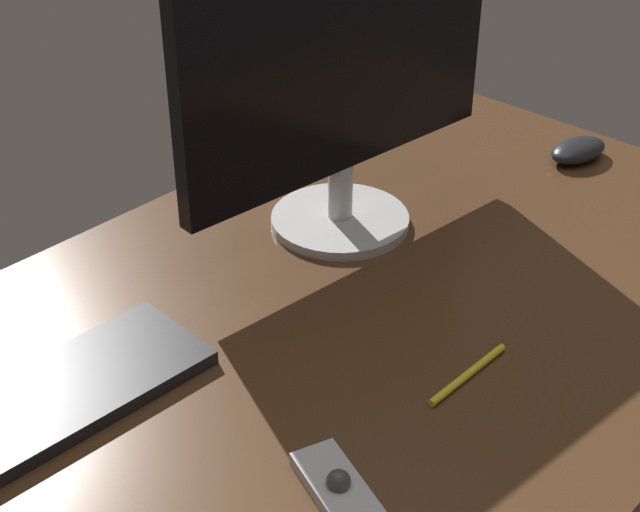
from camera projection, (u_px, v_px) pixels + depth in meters
desk at (347, 324)px, 122.63cm from camera, size 140.00×84.00×2.00cm
monitor at (342, 86)px, 129.75cm from camera, size 53.55×20.31×40.34cm
keyboard at (38, 408)px, 106.47cm from camera, size 40.49×16.11×1.79cm
computer_mouse at (578, 150)px, 158.23cm from camera, size 12.12×8.34×3.37cm
media_remote at (351, 507)px, 94.28cm from camera, size 11.13×18.81×3.30cm
pen at (468, 374)px, 111.98cm from camera, size 14.04×1.06×0.94cm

